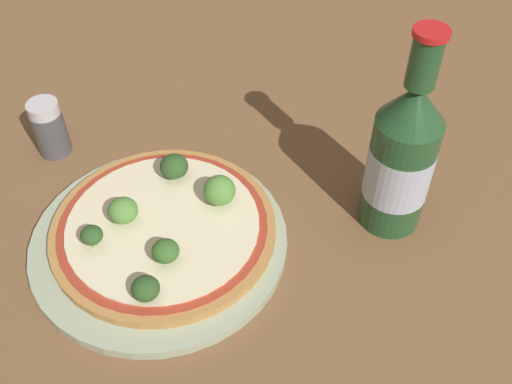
% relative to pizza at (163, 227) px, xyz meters
% --- Properties ---
extents(ground_plane, '(3.00, 3.00, 0.00)m').
position_rel_pizza_xyz_m(ground_plane, '(0.01, 0.01, -0.02)').
color(ground_plane, brown).
extents(plate, '(0.28, 0.28, 0.01)m').
position_rel_pizza_xyz_m(plate, '(-0.00, -0.01, -0.01)').
color(plate, '#A3B293').
rests_on(plate, ground_plane).
extents(pizza, '(0.25, 0.25, 0.01)m').
position_rel_pizza_xyz_m(pizza, '(0.00, 0.00, 0.00)').
color(pizza, '#B77F42').
rests_on(pizza, plate).
extents(broccoli_floret_0, '(0.02, 0.02, 0.03)m').
position_rel_pizza_xyz_m(broccoli_floret_0, '(-0.07, -0.04, 0.02)').
color(broccoli_floret_0, '#89A866').
rests_on(broccoli_floret_0, pizza).
extents(broccoli_floret_1, '(0.04, 0.04, 0.03)m').
position_rel_pizza_xyz_m(broccoli_floret_1, '(0.06, 0.04, 0.02)').
color(broccoli_floret_1, '#89A866').
rests_on(broccoli_floret_1, pizza).
extents(broccoli_floret_2, '(0.03, 0.03, 0.03)m').
position_rel_pizza_xyz_m(broccoli_floret_2, '(0.00, 0.07, 0.02)').
color(broccoli_floret_2, '#89A866').
rests_on(broccoli_floret_2, pizza).
extents(broccoli_floret_3, '(0.03, 0.03, 0.02)m').
position_rel_pizza_xyz_m(broccoli_floret_3, '(0.00, -0.09, 0.02)').
color(broccoli_floret_3, '#89A866').
rests_on(broccoli_floret_3, pizza).
extents(broccoli_floret_4, '(0.03, 0.03, 0.03)m').
position_rel_pizza_xyz_m(broccoli_floret_4, '(-0.04, 0.00, 0.02)').
color(broccoli_floret_4, '#89A866').
rests_on(broccoli_floret_4, pizza).
extents(broccoli_floret_5, '(0.03, 0.03, 0.03)m').
position_rel_pizza_xyz_m(broccoli_floret_5, '(0.01, -0.05, 0.02)').
color(broccoli_floret_5, '#89A866').
rests_on(broccoli_floret_5, pizza).
extents(beer_bottle, '(0.07, 0.07, 0.24)m').
position_rel_pizza_xyz_m(beer_bottle, '(0.25, 0.05, 0.07)').
color(beer_bottle, '#234C28').
rests_on(beer_bottle, ground_plane).
extents(pepper_shaker, '(0.04, 0.04, 0.08)m').
position_rel_pizza_xyz_m(pepper_shaker, '(-0.17, 0.13, 0.02)').
color(pepper_shaker, '#4C4C51').
rests_on(pepper_shaker, ground_plane).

